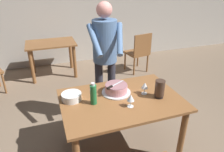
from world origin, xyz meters
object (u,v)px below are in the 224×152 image
wine_glass_near (145,86)px  hurricane_lamp (160,89)px  wine_glass_far (131,98)px  background_chair_2 (139,51)px  main_dining_table (121,108)px  cake_knife (112,86)px  person_cutting_cake (105,52)px  water_bottle (93,94)px  background_table (52,50)px  cake_on_platter (116,89)px  plate_stack (72,97)px

wine_glass_near → hurricane_lamp: 0.17m
wine_glass_near → wine_glass_far: size_ratio=1.00×
background_chair_2 → wine_glass_far: bearing=-118.0°
main_dining_table → cake_knife: cake_knife is taller
hurricane_lamp → person_cutting_cake: bearing=117.1°
main_dining_table → hurricane_lamp: bearing=-14.1°
main_dining_table → cake_knife: (-0.07, 0.11, 0.24)m
cake_knife → background_chair_2: 2.39m
water_bottle → wine_glass_far: bearing=-27.5°
main_dining_table → person_cutting_cake: bearing=88.3°
wine_glass_far → background_table: (-0.62, 2.70, -0.28)m
wine_glass_far → hurricane_lamp: bearing=9.9°
background_table → main_dining_table: bearing=-76.9°
cake_knife → hurricane_lamp: size_ratio=1.18×
cake_on_platter → wine_glass_near: wine_glass_near is taller
wine_glass_far → hurricane_lamp: size_ratio=0.69×
cake_on_platter → wine_glass_near: (0.30, -0.12, 0.05)m
plate_stack → wine_glass_near: 0.84m
plate_stack → cake_knife: bearing=-6.3°
cake_knife → wine_glass_far: wine_glass_far is taller
main_dining_table → plate_stack: 0.58m
cake_knife → water_bottle: 0.26m
plate_stack → background_chair_2: bearing=47.5°
cake_knife → plate_stack: cake_knife is taller
plate_stack → hurricane_lamp: bearing=-15.8°
main_dining_table → person_cutting_cake: person_cutting_cake is taller
cake_on_platter → wine_glass_near: 0.33m
cake_knife → person_cutting_cake: bearing=80.5°
plate_stack → wine_glass_near: bearing=-9.7°
wine_glass_far → background_table: 2.79m
main_dining_table → background_table: size_ratio=1.34×
plate_stack → background_table: plate_stack is taller
main_dining_table → cake_knife: 0.27m
person_cutting_cake → background_table: (-0.61, 1.87, -0.50)m
water_bottle → background_table: water_bottle is taller
hurricane_lamp → person_cutting_cake: person_cutting_cake is taller
cake_knife → water_bottle: bearing=-157.4°
main_dining_table → hurricane_lamp: size_ratio=6.38×
plate_stack → water_bottle: (0.21, -0.15, 0.07)m
plate_stack → cake_on_platter: bearing=-1.8°
plate_stack → background_table: size_ratio=0.22×
plate_stack → hurricane_lamp: hurricane_lamp is taller
wine_glass_near → background_chair_2: size_ratio=0.16×
main_dining_table → cake_on_platter: 0.23m
wine_glass_near → background_chair_2: bearing=65.6°
main_dining_table → wine_glass_near: 0.37m
wine_glass_far → person_cutting_cake: bearing=91.0°
cake_on_platter → water_bottle: water_bottle is taller
main_dining_table → background_chair_2: 2.42m
wine_glass_far → background_chair_2: size_ratio=0.16×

